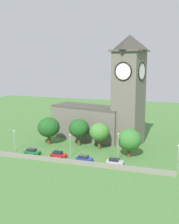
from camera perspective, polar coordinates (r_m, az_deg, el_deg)
The scene contains 15 objects.
ground_plane at distance 92.32m, azimuth 1.87°, elevation -6.25°, with size 200.00×200.00×0.00m, color #477538.
church at distance 94.30m, azimuth 3.22°, elevation 0.75°, with size 32.73×16.90×33.35m.
quay_barrier at distance 74.81m, azimuth -2.39°, elevation -9.79°, with size 48.22×0.70×1.13m, color gray.
car_green at distance 83.76m, azimuth -11.12°, elevation -7.58°, with size 4.67×2.45×1.64m.
car_red at distance 79.91m, azimuth -6.08°, elevation -8.25°, with size 4.32×2.18×1.83m.
car_blue at distance 76.41m, azimuth -1.05°, elevation -9.07°, with size 4.39×2.17×1.81m.
car_silver at distance 74.64m, azimuth 4.93°, elevation -9.64°, with size 4.25×2.07×1.68m.
streetlamp_west_end at distance 86.65m, azimuth -14.42°, elevation -4.76°, with size 0.44×0.44×6.27m.
streetlamp_west_mid at distance 78.97m, azimuth -3.78°, elevation -5.80°, with size 0.44×0.44×6.52m.
streetlamp_central at distance 76.06m, azimuth 5.60°, elevation -5.99°, with size 0.44×0.44×7.55m.
streetlamp_east_mid at distance 73.58m, azimuth 16.92°, elevation -7.61°, with size 0.44×0.44×6.15m.
tree_churchyard at distance 86.11m, azimuth 1.93°, elevation -3.91°, with size 5.93×5.93×7.86m.
tree_riverside_east at distance 80.02m, azimuth 7.79°, elevation -5.37°, with size 6.50×6.50×7.74m.
tree_by_tower at distance 89.45m, azimuth -2.07°, elevation -3.20°, with size 6.25×6.25×8.28m.
tree_riverside_west at distance 91.71m, azimuth -7.95°, elevation -2.99°, with size 6.86×6.86×8.48m.
Camera 1 is at (25.11, -69.91, 26.11)m, focal length 46.94 mm.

